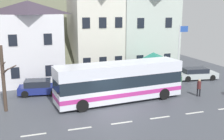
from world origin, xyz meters
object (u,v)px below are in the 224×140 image
pedestrian_01 (157,81)px  pedestrian_02 (199,86)px  transit_bus (120,82)px  hilltop_castle (36,5)px  flagpole (179,52)px  bare_tree_00 (3,78)px  pedestrian_00 (170,79)px  townhouse_03 (143,29)px  parked_car_03 (39,87)px  townhouse_02 (95,29)px  townhouse_01 (30,42)px  parked_car_02 (158,78)px  parked_car_01 (196,74)px  public_bench (164,75)px  bus_shelter (153,58)px

pedestrian_01 → pedestrian_02: pedestrian_02 is taller
transit_bus → hilltop_castle: bearing=94.8°
flagpole → bare_tree_00: bearing=-175.4°
flagpole → pedestrian_00: bearing=136.2°
townhouse_03 → pedestrian_00: (-0.11, -6.89, -4.47)m
transit_bus → parked_car_03: transit_bus is taller
townhouse_02 → transit_bus: townhouse_02 is taller
townhouse_01 → pedestrian_01: bearing=-30.5°
parked_car_02 → flagpole: flagpole is taller
parked_car_03 → parked_car_01: bearing=8.8°
townhouse_01 → public_bench: 15.12m
parked_car_03 → public_bench: bearing=13.3°
townhouse_01 → transit_bus: townhouse_01 is taller
townhouse_03 → parked_car_01: (4.39, -4.97, -4.73)m
pedestrian_00 → bare_tree_00: bearing=-173.2°
parked_car_03 → townhouse_01: bearing=103.7°
parked_car_02 → flagpole: 3.81m
transit_bus → parked_car_02: 7.08m
townhouse_03 → parked_car_01: bearing=-48.5°
hilltop_castle → pedestrian_02: (12.01, -28.49, -7.46)m
townhouse_03 → pedestrian_02: size_ratio=6.65×
townhouse_02 → public_bench: bearing=-30.4°
townhouse_03 → pedestrian_02: 11.32m
townhouse_02 → pedestrian_01: 9.72m
townhouse_03 → parked_car_03: townhouse_03 is taller
parked_car_03 → pedestrian_02: (13.70, -5.31, 0.30)m
hilltop_castle → parked_car_01: bearing=-56.0°
bus_shelter → pedestrian_02: (2.41, -4.50, -1.97)m
transit_bus → pedestrian_01: size_ratio=7.40×
transit_bus → flagpole: flagpole is taller
parked_car_02 → pedestrian_01: 2.12m
bare_tree_00 → hilltop_castle: bearing=80.5°
pedestrian_01 → public_bench: size_ratio=0.99×
townhouse_03 → flagpole: 7.66m
public_bench → hilltop_castle: bearing=118.7°
townhouse_03 → pedestrian_00: size_ratio=6.73×
parked_car_01 → pedestrian_01: (-6.05, -2.21, 0.21)m
townhouse_01 → parked_car_03: (0.43, -4.73, -3.66)m
townhouse_01 → parked_car_02: bearing=-21.6°
pedestrian_00 → bare_tree_00: bare_tree_00 is taller
pedestrian_00 → townhouse_01: bearing=153.5°
townhouse_01 → pedestrian_02: bearing=-35.4°
parked_car_01 → parked_car_03: parked_car_03 is taller
parked_car_03 → bare_tree_00: (-2.83, -3.68, 2.02)m
transit_bus → parked_car_01: (10.79, 4.29, -1.04)m
pedestrian_00 → public_bench: 3.19m
flagpole → pedestrian_02: bearing=-82.6°
pedestrian_02 → flagpole: bearing=97.4°
townhouse_03 → transit_bus: bearing=-124.6°
pedestrian_00 → pedestrian_02: bearing=-74.4°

